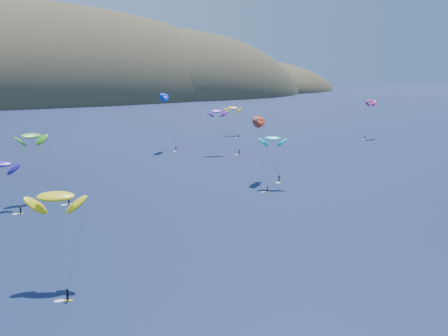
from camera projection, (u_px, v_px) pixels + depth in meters
island at (13, 109)px, 592.70m from camera, size 730.00×300.00×210.00m
kitesurfer_2 at (56, 197)px, 99.84m from camera, size 10.23×13.69×16.73m
kitesurfer_3 at (31, 136)px, 159.17m from camera, size 11.77×13.61×18.99m
kitesurfer_4 at (164, 95)px, 247.45m from camera, size 8.65×11.23×24.56m
kitesurfer_5 at (273, 138)px, 176.17m from camera, size 10.35×10.37×15.94m
kitesurfer_6 at (217, 111)px, 237.77m from camera, size 11.31×9.72×18.70m
kitesurfer_8 at (371, 101)px, 287.00m from camera, size 10.82×6.72×19.34m
kitesurfer_9 at (259, 118)px, 185.54m from camera, size 9.32×12.00×21.10m
kitesurfer_10 at (0, 164)px, 149.82m from camera, size 9.40×10.43×13.50m
kitesurfer_11 at (233, 108)px, 298.98m from camera, size 9.03×16.11×15.34m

